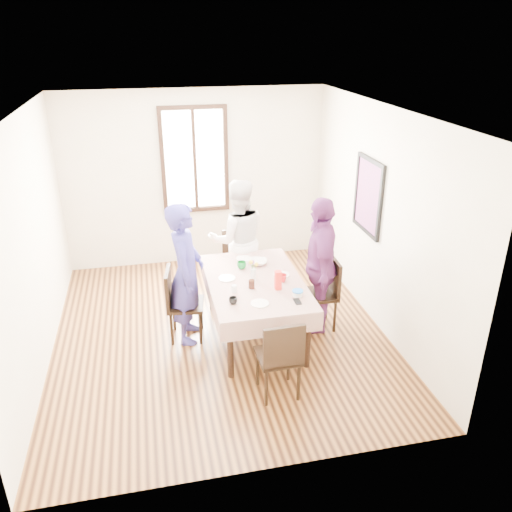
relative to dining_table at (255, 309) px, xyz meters
name	(u,v)px	position (x,y,z in m)	size (l,w,h in m)	color
ground	(220,332)	(-0.42, 0.17, -0.38)	(4.50, 4.50, 0.00)	black
back_wall	(195,179)	(-0.42, 2.42, 0.98)	(4.00, 4.00, 0.00)	beige
right_wall	(379,219)	(1.58, 0.17, 0.98)	(4.50, 4.50, 0.00)	beige
window_frame	(195,160)	(-0.42, 2.40, 1.27)	(1.02, 0.06, 1.62)	black
window_pane	(195,160)	(-0.42, 2.41, 1.27)	(0.90, 0.02, 1.50)	white
art_poster	(368,196)	(1.56, 0.47, 1.18)	(0.04, 0.76, 0.96)	red
dining_table	(255,309)	(0.00, 0.00, 0.00)	(0.98, 1.61, 0.75)	black
tablecloth	(255,281)	(0.00, 0.00, 0.38)	(1.10, 1.73, 0.01)	#62190C
chair_left	(186,304)	(-0.82, 0.15, 0.08)	(0.42, 0.42, 0.91)	black
chair_right	(319,294)	(0.82, 0.05, 0.08)	(0.42, 0.42, 0.91)	black
chair_far	(238,265)	(0.00, 1.10, 0.08)	(0.42, 0.42, 0.91)	black
chair_near	(278,356)	(0.00, -1.10, 0.08)	(0.42, 0.42, 0.91)	black
person_left	(186,274)	(-0.80, 0.15, 0.49)	(0.63, 0.41, 1.72)	#373188
person_far	(238,240)	(0.00, 1.08, 0.47)	(0.82, 0.64, 1.69)	white
person_right	(319,265)	(0.80, 0.05, 0.48)	(1.01, 0.42, 1.72)	#682A66
mug_black	(233,301)	(-0.35, -0.49, 0.42)	(0.09, 0.09, 0.07)	black
mug_flag	(283,278)	(0.31, -0.09, 0.43)	(0.09, 0.09, 0.09)	red
mug_green	(242,265)	(-0.09, 0.35, 0.43)	(0.11, 0.11, 0.09)	#0C7226
serving_bowl	(258,262)	(0.13, 0.43, 0.42)	(0.23, 0.23, 0.06)	white
juice_carton	(278,280)	(0.21, -0.27, 0.50)	(0.07, 0.07, 0.22)	red
butter_tub	(298,294)	(0.38, -0.47, 0.41)	(0.11, 0.11, 0.06)	white
jam_jar	(252,284)	(-0.08, -0.18, 0.44)	(0.07, 0.07, 0.10)	black
drinking_glass	(234,289)	(-0.29, -0.23, 0.43)	(0.06, 0.06, 0.09)	silver
smartphone	(297,301)	(0.34, -0.60, 0.39)	(0.07, 0.14, 0.01)	black
flower_vase	(254,274)	(-0.01, 0.04, 0.45)	(0.06, 0.06, 0.13)	silver
plate_left	(227,278)	(-0.31, 0.12, 0.39)	(0.20, 0.20, 0.01)	white
plate_right	(281,275)	(0.34, 0.07, 0.39)	(0.20, 0.20, 0.01)	white
plate_far	(244,259)	(-0.01, 0.62, 0.39)	(0.20, 0.20, 0.01)	white
plate_near	(260,303)	(-0.07, -0.56, 0.39)	(0.20, 0.20, 0.01)	white
butter_lid	(298,291)	(0.38, -0.47, 0.45)	(0.12, 0.12, 0.01)	blue
flower_bunch	(254,265)	(-0.01, 0.04, 0.56)	(0.09, 0.09, 0.10)	yellow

